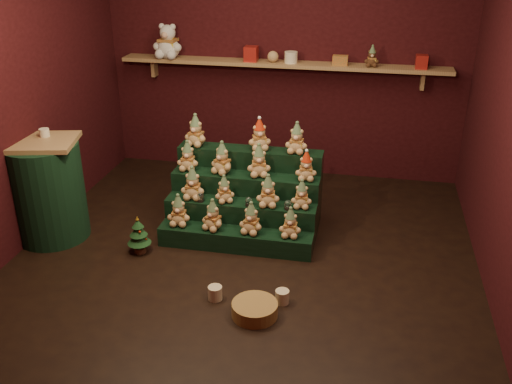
% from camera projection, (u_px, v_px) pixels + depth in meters
% --- Properties ---
extents(ground, '(4.00, 4.00, 0.00)m').
position_uv_depth(ground, '(246.00, 255.00, 5.07)').
color(ground, black).
rests_on(ground, ground).
extents(back_wall, '(4.00, 0.10, 2.80)m').
position_uv_depth(back_wall, '(285.00, 51.00, 6.31)').
color(back_wall, black).
rests_on(back_wall, ground).
extents(front_wall, '(4.00, 0.10, 2.80)m').
position_uv_depth(front_wall, '(149.00, 221.00, 2.66)').
color(front_wall, black).
rests_on(front_wall, ground).
extents(left_wall, '(0.10, 4.00, 2.80)m').
position_uv_depth(left_wall, '(10.00, 88.00, 4.85)').
color(left_wall, black).
rests_on(left_wall, ground).
extents(back_shelf, '(3.60, 0.26, 0.24)m').
position_uv_depth(back_shelf, '(282.00, 64.00, 6.19)').
color(back_shelf, '#A28351').
rests_on(back_shelf, ground).
extents(riser_tier_front, '(1.40, 0.22, 0.18)m').
position_uv_depth(riser_tier_front, '(235.00, 240.00, 5.14)').
color(riser_tier_front, black).
rests_on(riser_tier_front, ground).
extents(riser_tier_midfront, '(1.40, 0.22, 0.36)m').
position_uv_depth(riser_tier_midfront, '(241.00, 220.00, 5.30)').
color(riser_tier_midfront, black).
rests_on(riser_tier_midfront, ground).
extents(riser_tier_midback, '(1.40, 0.22, 0.54)m').
position_uv_depth(riser_tier_midback, '(246.00, 201.00, 5.45)').
color(riser_tier_midback, black).
rests_on(riser_tier_midback, ground).
extents(riser_tier_back, '(1.40, 0.22, 0.72)m').
position_uv_depth(riser_tier_back, '(250.00, 183.00, 5.61)').
color(riser_tier_back, black).
rests_on(riser_tier_back, ground).
extents(teddy_0, '(0.22, 0.21, 0.29)m').
position_uv_depth(teddy_0, '(179.00, 210.00, 5.15)').
color(teddy_0, tan).
rests_on(teddy_0, riser_tier_front).
extents(teddy_1, '(0.26, 0.24, 0.28)m').
position_uv_depth(teddy_1, '(213.00, 215.00, 5.07)').
color(teddy_1, tan).
rests_on(teddy_1, riser_tier_front).
extents(teddy_2, '(0.24, 0.22, 0.29)m').
position_uv_depth(teddy_2, '(251.00, 218.00, 5.01)').
color(teddy_2, tan).
rests_on(teddy_2, riser_tier_front).
extents(teddy_3, '(0.20, 0.18, 0.27)m').
position_uv_depth(teddy_3, '(290.00, 222.00, 4.95)').
color(teddy_3, tan).
rests_on(teddy_3, riser_tier_front).
extents(teddy_4, '(0.23, 0.21, 0.31)m').
position_uv_depth(teddy_4, '(193.00, 183.00, 5.23)').
color(teddy_4, tan).
rests_on(teddy_4, riser_tier_midfront).
extents(teddy_5, '(0.24, 0.23, 0.25)m').
position_uv_depth(teddy_5, '(224.00, 189.00, 5.18)').
color(teddy_5, tan).
rests_on(teddy_5, riser_tier_midfront).
extents(teddy_6, '(0.23, 0.21, 0.29)m').
position_uv_depth(teddy_6, '(268.00, 191.00, 5.09)').
color(teddy_6, tan).
rests_on(teddy_6, riser_tier_midfront).
extents(teddy_7, '(0.19, 0.18, 0.26)m').
position_uv_depth(teddy_7, '(302.00, 194.00, 5.07)').
color(teddy_7, tan).
rests_on(teddy_7, riser_tier_midfront).
extents(teddy_8, '(0.21, 0.20, 0.28)m').
position_uv_depth(teddy_8, '(188.00, 156.00, 5.39)').
color(teddy_8, tan).
rests_on(teddy_8, riser_tier_midback).
extents(teddy_9, '(0.28, 0.27, 0.30)m').
position_uv_depth(teddy_9, '(222.00, 158.00, 5.32)').
color(teddy_9, tan).
rests_on(teddy_9, riser_tier_midback).
extents(teddy_10, '(0.26, 0.24, 0.30)m').
position_uv_depth(teddy_10, '(259.00, 160.00, 5.26)').
color(teddy_10, tan).
rests_on(teddy_10, riser_tier_midback).
extents(teddy_11, '(0.22, 0.20, 0.27)m').
position_uv_depth(teddy_11, '(306.00, 166.00, 5.18)').
color(teddy_11, tan).
rests_on(teddy_11, riser_tier_midback).
extents(teddy_12, '(0.25, 0.23, 0.31)m').
position_uv_depth(teddy_12, '(196.00, 130.00, 5.48)').
color(teddy_12, tan).
rests_on(teddy_12, riser_tier_back).
extents(teddy_13, '(0.27, 0.25, 0.30)m').
position_uv_depth(teddy_13, '(259.00, 134.00, 5.39)').
color(teddy_13, tan).
rests_on(teddy_13, riser_tier_back).
extents(teddy_14, '(0.22, 0.20, 0.29)m').
position_uv_depth(teddy_14, '(297.00, 138.00, 5.30)').
color(teddy_14, tan).
rests_on(teddy_14, riser_tier_back).
extents(snow_globe_a, '(0.06, 0.06, 0.09)m').
position_uv_depth(snow_globe_a, '(200.00, 197.00, 5.21)').
color(snow_globe_a, black).
rests_on(snow_globe_a, riser_tier_midfront).
extents(snow_globe_b, '(0.06, 0.06, 0.09)m').
position_uv_depth(snow_globe_b, '(249.00, 202.00, 5.13)').
color(snow_globe_b, black).
rests_on(snow_globe_b, riser_tier_midfront).
extents(snow_globe_c, '(0.07, 0.07, 0.09)m').
position_uv_depth(snow_globe_c, '(288.00, 205.00, 5.07)').
color(snow_globe_c, black).
rests_on(snow_globe_c, riser_tier_midfront).
extents(side_table, '(0.72, 0.66, 0.95)m').
position_uv_depth(side_table, '(47.00, 190.00, 5.20)').
color(side_table, '#A28351').
rests_on(side_table, ground).
extents(table_ornament, '(0.09, 0.09, 0.07)m').
position_uv_depth(table_ornament, '(44.00, 133.00, 5.07)').
color(table_ornament, beige).
rests_on(table_ornament, side_table).
extents(mini_christmas_tree, '(0.21, 0.21, 0.36)m').
position_uv_depth(mini_christmas_tree, '(139.00, 235.00, 5.04)').
color(mini_christmas_tree, '#4D2B1B').
rests_on(mini_christmas_tree, ground).
extents(mug_left, '(0.11, 0.11, 0.11)m').
position_uv_depth(mug_left, '(215.00, 293.00, 4.44)').
color(mug_left, beige).
rests_on(mug_left, ground).
extents(mug_right, '(0.11, 0.11, 0.11)m').
position_uv_depth(mug_right, '(282.00, 297.00, 4.40)').
color(mug_right, beige).
rests_on(mug_right, ground).
extents(wicker_basket, '(0.41, 0.41, 0.11)m').
position_uv_depth(wicker_basket, '(255.00, 309.00, 4.26)').
color(wicker_basket, olive).
rests_on(wicker_basket, ground).
extents(white_bear, '(0.36, 0.33, 0.47)m').
position_uv_depth(white_bear, '(168.00, 36.00, 6.29)').
color(white_bear, silver).
rests_on(white_bear, back_shelf).
extents(brown_bear, '(0.16, 0.15, 0.21)m').
position_uv_depth(brown_bear, '(372.00, 56.00, 5.94)').
color(brown_bear, '#4A2818').
rests_on(brown_bear, back_shelf).
extents(gift_tin_red_a, '(0.14, 0.14, 0.16)m').
position_uv_depth(gift_tin_red_a, '(251.00, 54.00, 6.19)').
color(gift_tin_red_a, '#AE211A').
rests_on(gift_tin_red_a, back_shelf).
extents(gift_tin_cream, '(0.14, 0.14, 0.12)m').
position_uv_depth(gift_tin_cream, '(291.00, 57.00, 6.12)').
color(gift_tin_cream, beige).
rests_on(gift_tin_cream, back_shelf).
extents(gift_tin_red_b, '(0.12, 0.12, 0.14)m').
position_uv_depth(gift_tin_red_b, '(422.00, 62.00, 5.87)').
color(gift_tin_red_b, '#AE211A').
rests_on(gift_tin_red_b, back_shelf).
extents(shelf_plush_ball, '(0.12, 0.12, 0.12)m').
position_uv_depth(shelf_plush_ball, '(273.00, 57.00, 6.15)').
color(shelf_plush_ball, tan).
rests_on(shelf_plush_ball, back_shelf).
extents(scarf_gift_box, '(0.16, 0.10, 0.10)m').
position_uv_depth(scarf_gift_box, '(340.00, 60.00, 6.03)').
color(scarf_gift_box, '#DE5C1F').
rests_on(scarf_gift_box, back_shelf).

